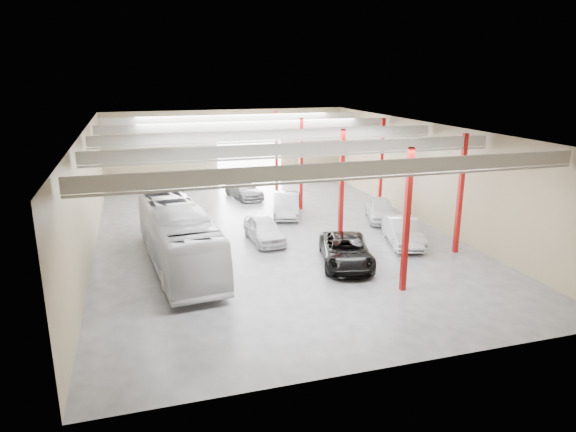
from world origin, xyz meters
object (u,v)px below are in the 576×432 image
car_row_b (287,205)px  coach_bus (178,236)px  car_row_a (264,229)px  car_right_near (403,231)px  black_sedan (346,251)px  car_row_c (244,189)px  car_right_far (380,209)px

car_row_b → coach_bus: bearing=-119.8°
car_row_a → car_row_b: (3.05, 5.30, 0.05)m
coach_bus → car_right_near: bearing=-6.5°
coach_bus → car_row_b: size_ratio=2.38×
black_sedan → car_row_b: 10.50m
car_row_c → car_right_far: 12.45m
car_right_near → car_row_a: bearing=174.8°
car_row_b → car_right_near: 9.70m
car_row_c → car_right_far: size_ratio=1.04×
car_row_b → car_row_a: bearing=-102.5°
car_row_b → black_sedan: bearing=-71.0°
black_sedan → car_right_near: car_right_near is taller
car_row_c → car_right_near: size_ratio=0.99×
black_sedan → car_row_c: size_ratio=1.16×
car_row_b → car_row_c: car_row_b is taller
car_right_near → car_row_b: bearing=136.4°
car_right_near → car_right_far: bearing=93.5°
black_sedan → car_right_near: size_ratio=1.14×
car_row_a → car_row_c: car_row_a is taller
black_sedan → car_right_far: car_right_far is taller
car_row_a → car_right_far: car_right_far is taller
car_row_c → black_sedan: bearing=-95.3°
car_row_a → car_right_far: (9.14, 2.20, 0.01)m
car_row_a → car_row_b: size_ratio=0.90×
car_row_b → car_right_far: (6.10, -3.10, -0.04)m
coach_bus → car_right_near: 13.60m
black_sedan → car_row_c: (-2.14, 16.99, -0.08)m
car_right_far → coach_bus: bearing=-143.1°
car_right_near → car_right_far: size_ratio=1.06×
coach_bus → car_right_far: 15.45m
car_row_a → car_right_far: size_ratio=0.98×
coach_bus → car_right_far: bearing=13.3°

